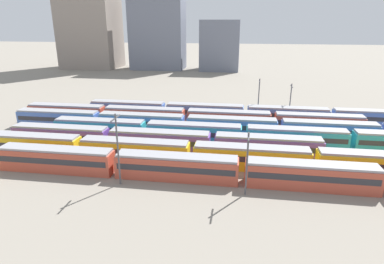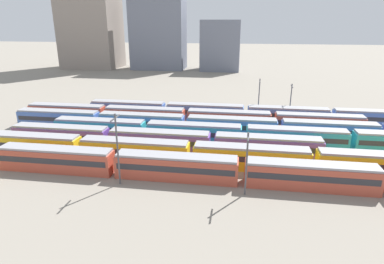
# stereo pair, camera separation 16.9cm
# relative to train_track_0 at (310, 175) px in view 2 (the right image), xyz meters

# --- Properties ---
(ground_plane) EXTENTS (600.00, 600.00, 0.00)m
(ground_plane) POSITION_rel_train_track_0_xyz_m (-37.51, 15.60, -1.90)
(ground_plane) COLOR gray
(train_track_0) EXTENTS (93.60, 3.06, 3.75)m
(train_track_0) POSITION_rel_train_track_0_xyz_m (0.00, 0.00, 0.00)
(train_track_0) COLOR #BC4C38
(train_track_0) RESTS_ON ground_plane
(train_track_1) EXTENTS (74.70, 3.06, 3.75)m
(train_track_1) POSITION_rel_train_track_0_xyz_m (-17.48, 5.20, 0.00)
(train_track_1) COLOR yellow
(train_track_1) RESTS_ON ground_plane
(train_track_2) EXTENTS (55.80, 3.06, 3.75)m
(train_track_2) POSITION_rel_train_track_0_xyz_m (-24.03, 10.40, -0.00)
(train_track_2) COLOR #6B429E
(train_track_2) RESTS_ON ground_plane
(train_track_3) EXTENTS (74.70, 3.06, 3.75)m
(train_track_3) POSITION_rel_train_track_0_xyz_m (-9.12, 15.60, 0.00)
(train_track_3) COLOR teal
(train_track_3) RESTS_ON ground_plane
(train_track_4) EXTENTS (93.60, 3.06, 3.75)m
(train_track_4) POSITION_rel_train_track_0_xyz_m (-11.62, 20.80, 0.00)
(train_track_4) COLOR #4C70BC
(train_track_4) RESTS_ON ground_plane
(train_track_5) EXTENTS (74.70, 3.06, 3.75)m
(train_track_5) POSITION_rel_train_track_0_xyz_m (-21.91, 26.00, 0.00)
(train_track_5) COLOR #BC4C38
(train_track_5) RESTS_ON ground_plane
(train_track_6) EXTENTS (74.70, 3.06, 3.75)m
(train_track_6) POSITION_rel_train_track_0_xyz_m (-8.78, 31.20, 0.00)
(train_track_6) COLOR #4C70BC
(train_track_6) RESTS_ON ground_plane
(catenary_pole_0) EXTENTS (0.24, 3.20, 8.84)m
(catenary_pole_0) POSITION_rel_train_track_0_xyz_m (-8.89, -3.23, 3.05)
(catenary_pole_0) COLOR #4C4C51
(catenary_pole_0) RESTS_ON ground_plane
(catenary_pole_1) EXTENTS (0.24, 3.20, 9.55)m
(catenary_pole_1) POSITION_rel_train_track_0_xyz_m (-5.85, 34.10, 3.41)
(catenary_pole_1) COLOR #4C4C51
(catenary_pole_1) RESTS_ON ground_plane
(catenary_pole_2) EXTENTS (0.24, 3.20, 10.43)m
(catenary_pole_2) POSITION_rel_train_track_0_xyz_m (-26.55, -2.85, 3.86)
(catenary_pole_2) COLOR #4C4C51
(catenary_pole_2) RESTS_ON ground_plane
(catenary_pole_3) EXTENTS (0.24, 3.20, 8.55)m
(catenary_pole_3) POSITION_rel_train_track_0_xyz_m (1.47, 34.27, 2.89)
(catenary_pole_3) COLOR #4C4C51
(catenary_pole_3) RESTS_ON ground_plane
(distant_building_0) EXTENTS (26.05, 21.50, 54.02)m
(distant_building_0) POSITION_rel_train_track_0_xyz_m (-84.49, 115.53, 25.11)
(distant_building_0) COLOR gray
(distant_building_0) RESTS_ON ground_plane
(distant_building_1) EXTENTS (25.02, 15.41, 35.52)m
(distant_building_1) POSITION_rel_train_track_0_xyz_m (-50.48, 115.53, 15.86)
(distant_building_1) COLOR slate
(distant_building_1) RESTS_ON ground_plane
(distant_building_2) EXTENTS (18.01, 16.18, 22.88)m
(distant_building_2) POSITION_rel_train_track_0_xyz_m (-20.62, 115.53, 9.53)
(distant_building_2) COLOR slate
(distant_building_2) RESTS_ON ground_plane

